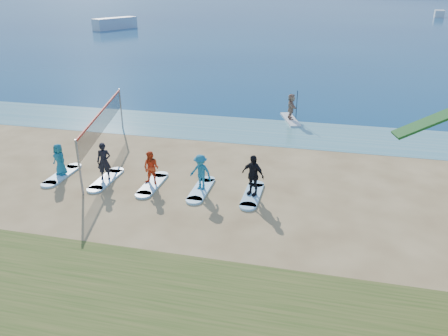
% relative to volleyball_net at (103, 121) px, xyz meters
% --- Properties ---
extents(ground, '(600.00, 600.00, 0.00)m').
position_rel_volleyball_net_xyz_m(ground, '(5.54, -4.66, -1.90)').
color(ground, tan).
rests_on(ground, ground).
extents(shallow_water, '(600.00, 600.00, 0.00)m').
position_rel_volleyball_net_xyz_m(shallow_water, '(5.54, 5.84, -1.90)').
color(shallow_water, teal).
rests_on(shallow_water, ground).
extents(ocean, '(600.00, 600.00, 0.00)m').
position_rel_volleyball_net_xyz_m(ocean, '(5.54, 155.34, -1.90)').
color(ocean, navy).
rests_on(ocean, ground).
extents(volleyball_net, '(2.35, 8.80, 2.50)m').
position_rel_volleyball_net_xyz_m(volleyball_net, '(0.00, 0.00, 0.00)').
color(volleyball_net, gray).
rests_on(volleyball_net, ground).
extents(paddleboard, '(1.63, 3.07, 0.12)m').
position_rel_volleyball_net_xyz_m(paddleboard, '(8.81, 8.49, -1.84)').
color(paddleboard, silver).
rests_on(paddleboard, ground).
extents(paddleboarder, '(0.84, 1.61, 1.65)m').
position_rel_volleyball_net_xyz_m(paddleboarder, '(8.81, 8.49, -0.96)').
color(paddleboarder, tan).
rests_on(paddleboarder, paddleboard).
extents(boat_offshore_a, '(5.73, 8.89, 2.03)m').
position_rel_volleyball_net_xyz_m(boat_offshore_a, '(-28.37, 58.85, -1.90)').
color(boat_offshore_a, silver).
rests_on(boat_offshore_a, ground).
extents(boat_offshore_b, '(2.83, 5.58, 1.62)m').
position_rel_volleyball_net_xyz_m(boat_offshore_b, '(36.45, 103.62, -1.90)').
color(boat_offshore_b, silver).
rests_on(boat_offshore_b, ground).
extents(surfboard_0, '(0.70, 2.20, 0.09)m').
position_rel_volleyball_net_xyz_m(surfboard_0, '(-0.83, -2.84, -1.86)').
color(surfboard_0, '#A1DEFA').
rests_on(surfboard_0, ground).
extents(student_0, '(0.85, 0.70, 1.50)m').
position_rel_volleyball_net_xyz_m(student_0, '(-0.83, -2.84, -1.07)').
color(student_0, '#1B6D83').
rests_on(student_0, surfboard_0).
extents(surfboard_1, '(0.70, 2.20, 0.09)m').
position_rel_volleyball_net_xyz_m(surfboard_1, '(1.44, -2.84, -1.86)').
color(surfboard_1, '#A1DEFA').
rests_on(surfboard_1, ground).
extents(student_1, '(0.72, 0.56, 1.73)m').
position_rel_volleyball_net_xyz_m(student_1, '(1.44, -2.84, -0.95)').
color(student_1, black).
rests_on(student_1, surfboard_1).
extents(surfboard_2, '(0.70, 2.20, 0.09)m').
position_rel_volleyball_net_xyz_m(surfboard_2, '(3.71, -2.84, -1.86)').
color(surfboard_2, '#A1DEFA').
rests_on(surfboard_2, ground).
extents(student_2, '(0.79, 0.65, 1.52)m').
position_rel_volleyball_net_xyz_m(student_2, '(3.71, -2.84, -1.05)').
color(student_2, red).
rests_on(student_2, surfboard_2).
extents(surfboard_3, '(0.70, 2.20, 0.09)m').
position_rel_volleyball_net_xyz_m(surfboard_3, '(5.98, -2.84, -1.86)').
color(surfboard_3, '#A1DEFA').
rests_on(surfboard_3, ground).
extents(student_3, '(1.15, 0.84, 1.59)m').
position_rel_volleyball_net_xyz_m(student_3, '(5.98, -2.84, -1.02)').
color(student_3, teal).
rests_on(student_3, surfboard_3).
extents(surfboard_4, '(0.70, 2.20, 0.09)m').
position_rel_volleyball_net_xyz_m(surfboard_4, '(8.25, -2.84, -1.86)').
color(surfboard_4, '#A1DEFA').
rests_on(surfboard_4, ground).
extents(student_4, '(1.13, 0.80, 1.78)m').
position_rel_volleyball_net_xyz_m(student_4, '(8.25, -2.84, -0.92)').
color(student_4, black).
rests_on(student_4, surfboard_4).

